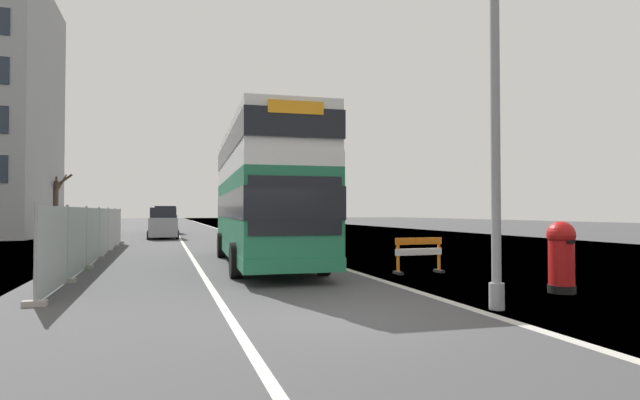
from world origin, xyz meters
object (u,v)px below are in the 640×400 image
Objects in this scene: red_pillar_postbox at (561,254)px; car_oncoming_near at (163,224)px; double_decker_bus at (263,193)px; car_receding_mid at (165,221)px; lamppost_foreground at (495,94)px; roadworks_barrier at (419,252)px.

red_pillar_postbox is 0.41× the size of car_oncoming_near.
car_receding_mid is at bearing 96.81° from double_decker_bus.
lamppost_foreground reaches higher than car_oncoming_near.
red_pillar_postbox is 28.07m from car_oncoming_near.
car_oncoming_near is (-3.36, 18.52, -1.50)m from double_decker_bus.
roadworks_barrier is at bearing -44.70° from double_decker_bus.
car_oncoming_near reaches higher than roadworks_barrier.
double_decker_bus is at bearing 135.30° from roadworks_barrier.
car_receding_mid reaches higher than car_oncoming_near.
red_pillar_postbox is at bearing -56.96° from double_decker_bus.
red_pillar_postbox is 1.06× the size of roadworks_barrier.
red_pillar_postbox is 4.45m from roadworks_barrier.
lamppost_foreground is (2.67, -9.38, 1.60)m from double_decker_bus.
car_receding_mid is at bearing 99.23° from lamppost_foreground.
car_oncoming_near is 0.98× the size of car_receding_mid.
double_decker_bus is at bearing 123.04° from red_pillar_postbox.
car_receding_mid is (-7.16, 30.60, 0.43)m from roadworks_barrier.
car_oncoming_near reaches higher than red_pillar_postbox.
double_decker_bus is 2.86× the size of car_receding_mid.
double_decker_bus is 7.44× the size of roadworks_barrier.
car_oncoming_near is at bearing 107.99° from red_pillar_postbox.
double_decker_bus is 9.89m from lamppost_foreground.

